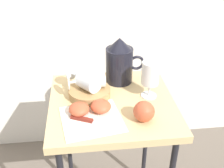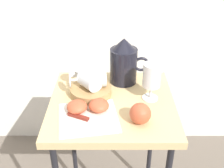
% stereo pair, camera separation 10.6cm
% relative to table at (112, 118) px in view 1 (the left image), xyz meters
% --- Properties ---
extents(curtain_drape, '(2.40, 0.03, 1.93)m').
position_rel_table_xyz_m(curtain_drape, '(0.00, 0.63, 0.31)').
color(curtain_drape, silver).
rests_on(curtain_drape, ground_plane).
extents(table, '(0.50, 0.48, 0.73)m').
position_rel_table_xyz_m(table, '(0.00, 0.00, 0.00)').
color(table, tan).
rests_on(table, ground_plane).
extents(linen_napkin, '(0.24, 0.23, 0.00)m').
position_rel_table_xyz_m(linen_napkin, '(-0.09, -0.11, 0.09)').
color(linen_napkin, silver).
rests_on(linen_napkin, table).
extents(basket_tray, '(0.17, 0.17, 0.03)m').
position_rel_table_xyz_m(basket_tray, '(-0.09, 0.05, 0.10)').
color(basket_tray, '#AD8451').
rests_on(basket_tray, table).
extents(pitcher, '(0.17, 0.12, 0.20)m').
position_rel_table_xyz_m(pitcher, '(0.05, 0.16, 0.17)').
color(pitcher, black).
rests_on(pitcher, table).
extents(wine_glass_upright, '(0.07, 0.07, 0.15)m').
position_rel_table_xyz_m(wine_glass_upright, '(0.15, 0.02, 0.18)').
color(wine_glass_upright, silver).
rests_on(wine_glass_upright, table).
extents(wine_glass_tipped_near, '(0.15, 0.16, 0.07)m').
position_rel_table_xyz_m(wine_glass_tipped_near, '(-0.09, 0.05, 0.15)').
color(wine_glass_tipped_near, silver).
rests_on(wine_glass_tipped_near, basket_tray).
extents(wine_glass_tipped_far, '(0.15, 0.08, 0.07)m').
position_rel_table_xyz_m(wine_glass_tipped_far, '(-0.07, 0.06, 0.15)').
color(wine_glass_tipped_far, silver).
rests_on(wine_glass_tipped_far, basket_tray).
extents(apple_half_left, '(0.08, 0.08, 0.04)m').
position_rel_table_xyz_m(apple_half_left, '(-0.13, -0.07, 0.11)').
color(apple_half_left, '#C15133').
rests_on(apple_half_left, linen_napkin).
extents(apple_half_right, '(0.08, 0.08, 0.04)m').
position_rel_table_xyz_m(apple_half_right, '(-0.05, -0.06, 0.11)').
color(apple_half_right, '#C15133').
rests_on(apple_half_right, linen_napkin).
extents(apple_whole, '(0.08, 0.08, 0.08)m').
position_rel_table_xyz_m(apple_whole, '(0.10, -0.13, 0.12)').
color(apple_whole, '#C15133').
rests_on(apple_whole, table).
extents(knife, '(0.19, 0.10, 0.01)m').
position_rel_table_xyz_m(knife, '(-0.09, -0.13, 0.09)').
color(knife, silver).
rests_on(knife, linen_napkin).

